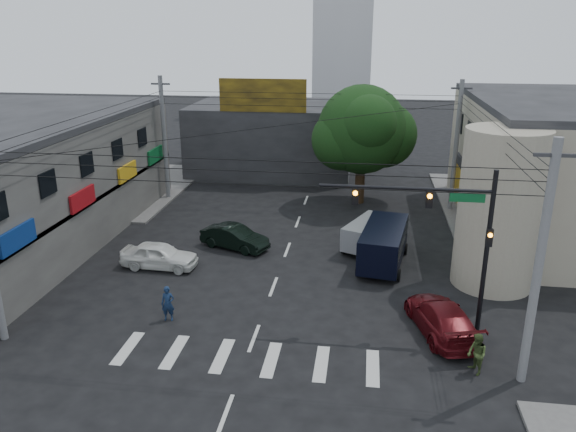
% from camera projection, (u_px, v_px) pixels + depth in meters
% --- Properties ---
extents(ground, '(160.00, 160.00, 0.00)m').
position_uv_depth(ground, '(266.00, 305.00, 26.65)').
color(ground, black).
rests_on(ground, ground).
extents(sidewalk_far_left, '(16.00, 16.00, 0.15)m').
position_uv_depth(sidewalk_far_left, '(89.00, 187.00, 45.88)').
color(sidewalk_far_left, '#514F4C').
rests_on(sidewalk_far_left, ground).
extents(sidewalk_far_right, '(16.00, 16.00, 0.15)m').
position_uv_depth(sidewalk_far_right, '(551.00, 205.00, 41.09)').
color(sidewalk_far_right, '#514F4C').
rests_on(sidewalk_far_right, ground).
extents(corner_column, '(4.00, 4.00, 8.00)m').
position_uv_depth(corner_column, '(499.00, 209.00, 27.64)').
color(corner_column, gray).
rests_on(corner_column, ground).
extents(building_far, '(14.00, 10.00, 6.00)m').
position_uv_depth(building_far, '(273.00, 137.00, 50.57)').
color(building_far, '#232326').
rests_on(building_far, ground).
extents(billboard, '(7.00, 0.30, 2.60)m').
position_uv_depth(billboard, '(263.00, 95.00, 44.59)').
color(billboard, olive).
rests_on(billboard, building_far).
extents(street_tree, '(6.40, 6.40, 8.70)m').
position_uv_depth(street_tree, '(362.00, 130.00, 40.27)').
color(street_tree, black).
rests_on(street_tree, ground).
extents(traffic_gantry, '(7.10, 0.35, 7.20)m').
position_uv_depth(traffic_gantry, '(448.00, 224.00, 23.10)').
color(traffic_gantry, black).
rests_on(traffic_gantry, ground).
extents(utility_pole_near_right, '(0.32, 0.32, 9.20)m').
position_uv_depth(utility_pole_near_right, '(538.00, 268.00, 19.55)').
color(utility_pole_near_right, '#59595B').
rests_on(utility_pole_near_right, ground).
extents(utility_pole_far_left, '(0.32, 0.32, 9.20)m').
position_uv_depth(utility_pole_far_left, '(164.00, 139.00, 41.55)').
color(utility_pole_far_left, '#59595B').
rests_on(utility_pole_far_left, ground).
extents(utility_pole_far_right, '(0.32, 0.32, 9.20)m').
position_uv_depth(utility_pole_far_right, '(456.00, 147.00, 38.75)').
color(utility_pole_far_right, '#59595B').
rests_on(utility_pole_far_right, ground).
extents(dark_sedan, '(4.34, 5.17, 1.37)m').
position_uv_depth(dark_sedan, '(235.00, 237.00, 33.23)').
color(dark_sedan, black).
rests_on(dark_sedan, ground).
extents(white_compact, '(2.03, 4.32, 1.42)m').
position_uv_depth(white_compact, '(159.00, 255.00, 30.57)').
color(white_compact, white).
rests_on(white_compact, ground).
extents(maroon_sedan, '(4.56, 6.00, 1.44)m').
position_uv_depth(maroon_sedan, '(442.00, 318.00, 24.05)').
color(maroon_sedan, '#4E0B10').
rests_on(maroon_sedan, ground).
extents(silver_minivan, '(5.22, 4.56, 1.73)m').
position_uv_depth(silver_minivan, '(368.00, 235.00, 33.06)').
color(silver_minivan, '#92949A').
rests_on(silver_minivan, ground).
extents(navy_van, '(6.12, 3.72, 2.20)m').
position_uv_depth(navy_van, '(384.00, 246.00, 30.83)').
color(navy_van, black).
rests_on(navy_van, ground).
extents(traffic_officer, '(0.69, 0.54, 1.63)m').
position_uv_depth(traffic_officer, '(168.00, 304.00, 25.06)').
color(traffic_officer, '#11213E').
rests_on(traffic_officer, ground).
extents(pedestrian_olive, '(1.23, 1.17, 1.65)m').
position_uv_depth(pedestrian_olive, '(477.00, 354.00, 21.19)').
color(pedestrian_olive, '#384922').
rests_on(pedestrian_olive, ground).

